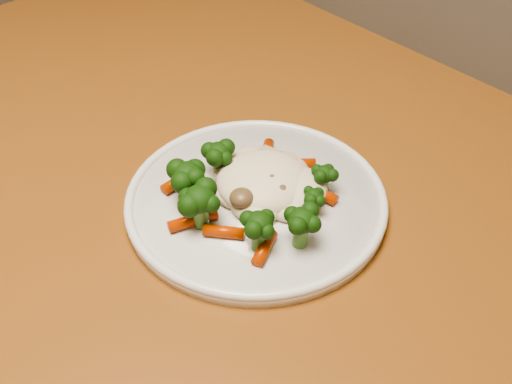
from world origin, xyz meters
TOP-DOWN VIEW (x-y plane):
  - dining_table at (0.30, 0.04)m, footprint 1.44×1.13m
  - plate at (0.30, 0.08)m, footprint 0.27×0.27m
  - meal at (0.30, 0.07)m, footprint 0.18×0.17m

SIDE VIEW (x-z plane):
  - dining_table at x=0.30m, z-range 0.28..1.03m
  - plate at x=0.30m, z-range 0.75..0.76m
  - meal at x=0.30m, z-range 0.76..0.80m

